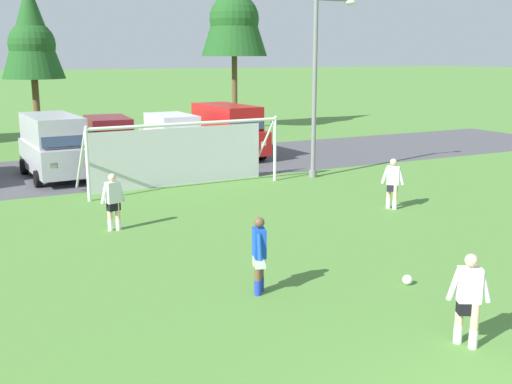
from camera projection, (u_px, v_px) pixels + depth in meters
name	position (u px, v px, depth m)	size (l,w,h in m)	color
ground_plane	(156.00, 207.00, 20.43)	(400.00, 400.00, 0.00)	#518438
parking_lot_strip	(102.00, 170.00, 26.92)	(52.00, 8.40, 0.01)	#4C4C51
soccer_ball	(407.00, 280.00, 13.49)	(0.22, 0.22, 0.22)	white
soccer_goal	(180.00, 152.00, 23.35)	(7.48, 2.18, 2.57)	white
player_striker_near	(259.00, 255.00, 12.86)	(0.37, 0.70, 1.64)	brown
player_midfield_center	(468.00, 300.00, 10.52)	(0.65, 0.50, 1.64)	beige
player_defender_far	(392.00, 184.00, 20.00)	(0.58, 0.58, 1.64)	beige
player_winger_left	(113.00, 202.00, 17.53)	(0.75, 0.33, 1.64)	beige
parked_car_slot_center_left	(54.00, 145.00, 24.97)	(2.36, 4.88, 2.52)	#B2B2BC
parked_car_slot_center	(109.00, 141.00, 27.85)	(2.41, 4.74, 2.16)	maroon
parked_car_slot_center_right	(173.00, 137.00, 29.07)	(2.15, 4.61, 2.16)	silver
parked_car_slot_right	(228.00, 130.00, 30.07)	(2.41, 4.91, 2.52)	red
tree_mid_left	(31.00, 33.00, 32.77)	(3.26, 3.26, 8.70)	brown
tree_center_back	(234.00, 7.00, 40.16)	(4.30, 4.30, 11.47)	brown
street_lamp	(318.00, 86.00, 24.70)	(2.00, 0.32, 7.07)	slate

